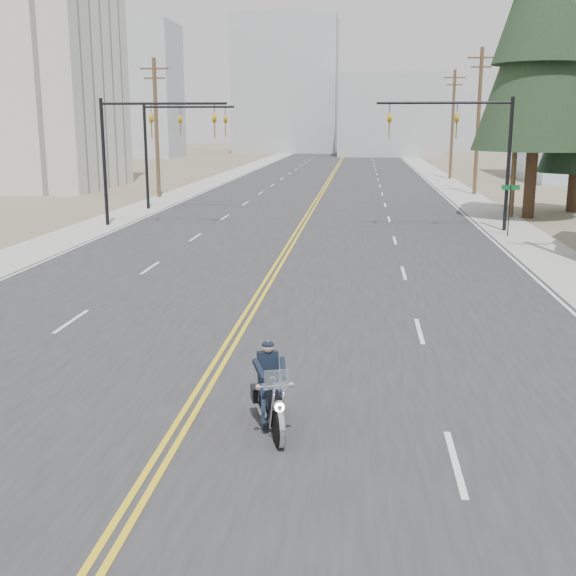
# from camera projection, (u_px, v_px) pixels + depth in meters

# --- Properties ---
(road) EXTENTS (20.00, 200.00, 0.01)m
(road) POSITION_uv_depth(u_px,v_px,m) (331.00, 178.00, 76.73)
(road) COLOR #303033
(road) RESTS_ON ground
(sidewalk_left) EXTENTS (3.00, 200.00, 0.01)m
(sidewalk_left) POSITION_uv_depth(u_px,v_px,m) (224.00, 177.00, 77.86)
(sidewalk_left) COLOR #A5A5A0
(sidewalk_left) RESTS_ON ground
(sidewalk_right) EXTENTS (3.00, 200.00, 0.01)m
(sidewalk_right) POSITION_uv_depth(u_px,v_px,m) (440.00, 179.00, 75.59)
(sidewalk_right) COLOR #A5A5A0
(sidewalk_right) RESTS_ON ground
(traffic_mast_left) EXTENTS (7.10, 0.26, 7.00)m
(traffic_mast_left) POSITION_uv_depth(u_px,v_px,m) (138.00, 137.00, 39.65)
(traffic_mast_left) COLOR black
(traffic_mast_left) RESTS_ON ground
(traffic_mast_right) EXTENTS (7.10, 0.26, 7.00)m
(traffic_mast_right) POSITION_uv_depth(u_px,v_px,m) (471.00, 137.00, 37.89)
(traffic_mast_right) COLOR black
(traffic_mast_right) RESTS_ON ground
(traffic_mast_far) EXTENTS (6.10, 0.26, 7.00)m
(traffic_mast_far) POSITION_uv_depth(u_px,v_px,m) (170.00, 136.00, 47.46)
(traffic_mast_far) COLOR black
(traffic_mast_far) RESTS_ON ground
(street_sign) EXTENTS (0.90, 0.06, 2.62)m
(street_sign) POSITION_uv_depth(u_px,v_px,m) (510.00, 201.00, 36.46)
(street_sign) COLOR black
(street_sign) RESTS_ON ground
(utility_pole_c) EXTENTS (2.20, 0.30, 11.00)m
(utility_pole_c) POSITION_uv_depth(u_px,v_px,m) (517.00, 122.00, 43.18)
(utility_pole_c) COLOR brown
(utility_pole_c) RESTS_ON ground
(utility_pole_d) EXTENTS (2.20, 0.30, 11.50)m
(utility_pole_d) POSITION_uv_depth(u_px,v_px,m) (478.00, 119.00, 57.67)
(utility_pole_d) COLOR brown
(utility_pole_d) RESTS_ON ground
(utility_pole_e) EXTENTS (2.20, 0.30, 11.00)m
(utility_pole_e) POSITION_uv_depth(u_px,v_px,m) (453.00, 123.00, 74.22)
(utility_pole_e) COLOR brown
(utility_pole_e) RESTS_ON ground
(utility_pole_left) EXTENTS (2.20, 0.30, 10.50)m
(utility_pole_left) POSITION_uv_depth(u_px,v_px,m) (156.00, 126.00, 55.40)
(utility_pole_left) COLOR brown
(utility_pole_left) RESTS_ON ground
(haze_bldg_a) EXTENTS (14.00, 12.00, 22.00)m
(haze_bldg_a) POSITION_uv_depth(u_px,v_px,m) (135.00, 91.00, 121.37)
(haze_bldg_a) COLOR #B7BCC6
(haze_bldg_a) RESTS_ON ground
(haze_bldg_b) EXTENTS (18.00, 14.00, 14.00)m
(haze_bldg_b) POSITION_uv_depth(u_px,v_px,m) (390.00, 116.00, 127.73)
(haze_bldg_b) COLOR #ADB2B7
(haze_bldg_b) RESTS_ON ground
(haze_bldg_d) EXTENTS (20.00, 15.00, 26.00)m
(haze_bldg_d) POSITION_uv_depth(u_px,v_px,m) (286.00, 86.00, 142.91)
(haze_bldg_d) COLOR #ADB2B7
(haze_bldg_d) RESTS_ON ground
(haze_bldg_e) EXTENTS (14.00, 14.00, 12.00)m
(haze_bldg_e) POSITION_uv_depth(u_px,v_px,m) (467.00, 122.00, 150.53)
(haze_bldg_e) COLOR #B7BCC6
(haze_bldg_e) RESTS_ON ground
(haze_bldg_f) EXTENTS (12.00, 12.00, 16.00)m
(haze_bldg_f) POSITION_uv_depth(u_px,v_px,m) (84.00, 111.00, 138.07)
(haze_bldg_f) COLOR #ADB2B7
(haze_bldg_f) RESTS_ON ground
(motorcyclist) EXTENTS (1.50, 2.29, 1.66)m
(motorcyclist) POSITION_uv_depth(u_px,v_px,m) (271.00, 388.00, 13.43)
(motorcyclist) COLOR black
(motorcyclist) RESTS_ON ground
(conifer_tall) EXTENTS (7.31, 7.31, 20.32)m
(conifer_tall) POSITION_uv_depth(u_px,v_px,m) (543.00, 17.00, 41.61)
(conifer_tall) COLOR #382619
(conifer_tall) RESTS_ON ground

